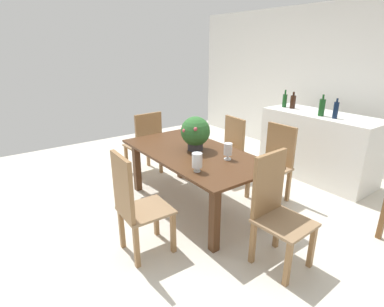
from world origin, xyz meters
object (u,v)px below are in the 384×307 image
object	(u,v)px
chair_head_end	(146,141)
crystal_vase_center_near	(228,150)
wine_bottle_clear	(336,110)
dining_table	(194,160)
crystal_vase_left	(197,161)
wine_glass	(184,128)
chair_foot_end	(276,206)
wine_bottle_dark	(293,102)
wine_bottle_green	(322,107)
wine_bottle_tall	(285,100)
chair_far_left	(229,144)
kitchen_counter	(318,146)
chair_near_right	(134,202)
flower_centerpiece	(195,132)

from	to	relation	value
chair_head_end	crystal_vase_center_near	xyz separation A→B (m)	(1.68, 0.15, 0.29)
wine_bottle_clear	dining_table	bearing A→B (deg)	-107.83
crystal_vase_center_near	wine_bottle_clear	distance (m)	1.82
crystal_vase_left	wine_glass	distance (m)	1.33
chair_head_end	crystal_vase_left	size ratio (longest dim) A/B	5.12
chair_foot_end	wine_bottle_dark	world-z (taller)	wine_bottle_dark
wine_bottle_green	crystal_vase_center_near	bearing A→B (deg)	-89.79
dining_table	wine_bottle_tall	size ratio (longest dim) A/B	6.96
chair_far_left	crystal_vase_center_near	world-z (taller)	chair_far_left
crystal_vase_left	kitchen_counter	bearing A→B (deg)	93.16
wine_bottle_tall	wine_bottle_clear	xyz separation A→B (m)	(0.93, -0.11, 0.01)
chair_near_right	kitchen_counter	world-z (taller)	chair_near_right
kitchen_counter	wine_bottle_clear	distance (m)	0.68
flower_centerpiece	kitchen_counter	world-z (taller)	flower_centerpiece
crystal_vase_center_near	kitchen_counter	world-z (taller)	kitchen_counter
chair_head_end	kitchen_counter	distance (m)	2.63
kitchen_counter	chair_far_left	bearing A→B (deg)	-125.58
wine_glass	kitchen_counter	size ratio (longest dim) A/B	0.09
chair_near_right	flower_centerpiece	xyz separation A→B (m)	(-0.48, 1.06, 0.39)
kitchen_counter	wine_bottle_dark	bearing A→B (deg)	-178.22
chair_far_left	wine_bottle_dark	world-z (taller)	wine_bottle_dark
wine_bottle_clear	wine_bottle_dark	bearing A→B (deg)	170.73
chair_far_left	wine_bottle_dark	xyz separation A→B (m)	(0.27, 1.09, 0.58)
dining_table	wine_bottle_tall	xyz separation A→B (m)	(-0.30, 2.05, 0.48)
chair_far_left	chair_near_right	bearing A→B (deg)	-61.59
wine_glass	wine_bottle_dark	xyz separation A→B (m)	(0.50, 1.75, 0.26)
wine_glass	chair_near_right	bearing A→B (deg)	-50.43
crystal_vase_left	chair_foot_end	bearing A→B (deg)	23.37
wine_bottle_green	wine_bottle_clear	bearing A→B (deg)	2.18
dining_table	crystal_vase_left	size ratio (longest dim) A/B	9.84
chair_head_end	wine_glass	xyz separation A→B (m)	(0.59, 0.31, 0.29)
chair_head_end	wine_bottle_dark	size ratio (longest dim) A/B	3.84
chair_near_right	chair_far_left	bearing A→B (deg)	-64.91
dining_table	wine_bottle_tall	distance (m)	2.13
chair_head_end	chair_near_right	size ratio (longest dim) A/B	0.96
wine_glass	dining_table	bearing A→B (deg)	-25.59
crystal_vase_center_near	wine_glass	world-z (taller)	crystal_vase_center_near
chair_head_end	flower_centerpiece	distance (m)	1.27
dining_table	chair_foot_end	distance (m)	1.25
crystal_vase_center_near	wine_bottle_tall	xyz separation A→B (m)	(-0.73, 1.90, 0.26)
chair_head_end	wine_bottle_clear	xyz separation A→B (m)	(1.87, 1.94, 0.56)
chair_far_left	crystal_vase_center_near	distance (m)	1.23
chair_far_left	crystal_vase_center_near	xyz separation A→B (m)	(0.85, -0.83, 0.32)
crystal_vase_center_near	chair_far_left	bearing A→B (deg)	135.77
crystal_vase_left	wine_bottle_green	xyz separation A→B (m)	(-0.08, 2.26, 0.27)
kitchen_counter	chair_head_end	bearing A→B (deg)	-127.76
chair_head_end	crystal_vase_center_near	size ratio (longest dim) A/B	5.28
dining_table	wine_glass	xyz separation A→B (m)	(-0.66, 0.32, 0.22)
flower_centerpiece	wine_bottle_clear	world-z (taller)	wine_bottle_clear
chair_head_end	chair_far_left	size ratio (longest dim) A/B	1.08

